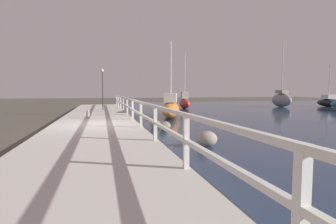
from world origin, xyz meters
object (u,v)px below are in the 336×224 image
Objects in this scene: sailboat_orange at (171,108)px; sailboat_red at (185,102)px; dock_lamp at (102,81)px; sailboat_gray at (281,99)px; mooring_bollard at (88,114)px; sailboat_black at (328,102)px.

sailboat_red is (3.76, 8.56, -0.01)m from sailboat_orange.
sailboat_red is (8.30, 5.46, -1.90)m from dock_lamp.
mooring_bollard is at bearing -150.44° from sailboat_gray.
dock_lamp is at bearing -163.75° from sailboat_gray.
mooring_bollard is 23.50m from sailboat_gray.
sailboat_orange is (4.54, -3.10, -1.89)m from dock_lamp.
sailboat_red is (9.11, 11.28, 0.07)m from mooring_bollard.
sailboat_red reaches higher than dock_lamp.
sailboat_gray is (20.70, 11.11, 0.30)m from mooring_bollard.
sailboat_orange is at bearing 26.89° from mooring_bollard.
sailboat_gray is at bearing 45.73° from sailboat_orange.
sailboat_red is at bearing 51.06° from mooring_bollard.
sailboat_red is at bearing -177.10° from sailboat_black.
mooring_bollard is 14.50m from sailboat_red.
sailboat_red is at bearing 33.35° from dock_lamp.
sailboat_gray reaches higher than dock_lamp.
sailboat_red is 17.07m from sailboat_black.
sailboat_gray is 11.59m from sailboat_red.
sailboat_black is (26.13, 9.97, -0.01)m from mooring_bollard.
mooring_bollard is at bearing -121.88° from sailboat_red.
sailboat_gray reaches higher than sailboat_orange.
sailboat_black is (25.32, 4.16, -1.98)m from dock_lamp.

